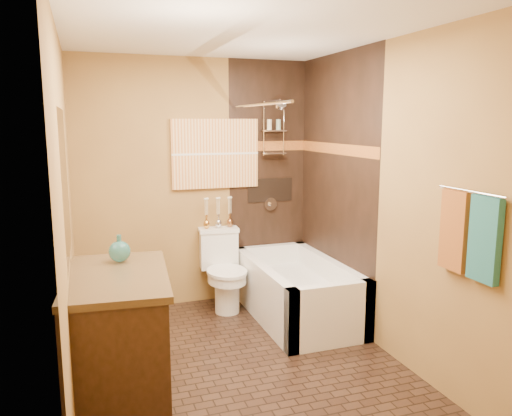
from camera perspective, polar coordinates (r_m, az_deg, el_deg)
name	(u,v)px	position (r m, az deg, el deg)	size (l,w,h in m)	color
floor	(241,365)	(4.08, -1.73, -17.45)	(3.00, 3.00, 0.00)	black
wall_left	(67,217)	(3.52, -20.81, -0.98)	(0.02, 3.00, 2.50)	#A27D3F
wall_right	(380,199)	(4.19, 14.01, 1.02)	(0.02, 3.00, 2.50)	#A27D3F
wall_back	(196,184)	(5.12, -6.86, 2.79)	(2.40, 0.02, 2.50)	#A27D3F
wall_front	(338,259)	(2.33, 9.33, -5.81)	(2.40, 0.02, 2.50)	#A27D3F
ceiling	(239,30)	(3.68, -1.95, 19.65)	(3.00, 3.00, 0.00)	silver
alcove_tile_back	(268,181)	(5.33, 1.35, 3.13)	(0.85, 0.01, 2.50)	black
alcove_tile_right	(335,188)	(4.83, 9.04, 2.31)	(0.01, 1.50, 2.50)	black
mosaic_band_back	(268,146)	(5.29, 1.40, 7.11)	(0.85, 0.01, 0.10)	brown
mosaic_band_right	(335,149)	(4.79, 9.05, 6.70)	(0.01, 1.50, 0.10)	brown
alcove_niche	(270,190)	(5.34, 1.62, 2.07)	(0.50, 0.01, 0.25)	black
shower_fixtures	(274,142)	(5.20, 2.06, 7.56)	(0.24, 0.33, 1.16)	silver
curtain_rod	(258,105)	(4.47, 0.18, 11.74)	(0.03, 0.03, 1.55)	silver
towel_bar	(471,192)	(3.31, 23.36, 1.71)	(0.02, 0.02, 0.55)	silver
towel_teal	(485,239)	(3.27, 24.69, -3.28)	(0.05, 0.22, 0.52)	#1E6462
towel_rust	(454,231)	(3.46, 21.73, -2.41)	(0.05, 0.22, 0.52)	#94571A
sunset_painting	(215,154)	(5.11, -4.67, 6.20)	(0.90, 0.04, 0.70)	orange
vanity_mirror	(65,185)	(3.20, -20.98, 2.51)	(0.01, 1.00, 0.90)	white
bathtub	(296,295)	(4.90, 4.65, -9.88)	(0.80, 1.50, 0.55)	white
toilet	(224,270)	(5.07, -3.73, -7.04)	(0.42, 0.61, 0.80)	white
vanity	(119,341)	(3.48, -15.43, -14.45)	(0.72, 1.09, 0.92)	black
teal_bottle	(119,248)	(3.56, -15.34, -4.48)	(0.15, 0.15, 0.23)	#236964
bud_vases	(218,212)	(5.10, -4.34, -0.44)	(0.31, 0.07, 0.31)	gold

